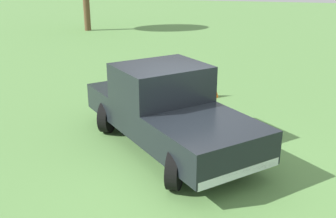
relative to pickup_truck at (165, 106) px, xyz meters
The scene contains 3 objects.
ground_plane 1.47m from the pickup_truck, 138.28° to the right, with size 80.00×80.00×0.00m, color #5B8C47.
pickup_truck is the anchor object (origin of this frame).
traffic_cone 3.84m from the pickup_truck, ahead, with size 0.32×0.32×0.55m, color orange.
Camera 1 is at (-7.07, -1.23, 3.80)m, focal length 42.71 mm.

